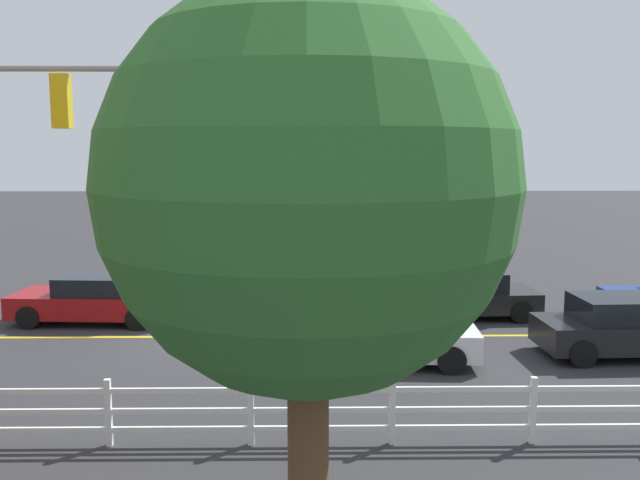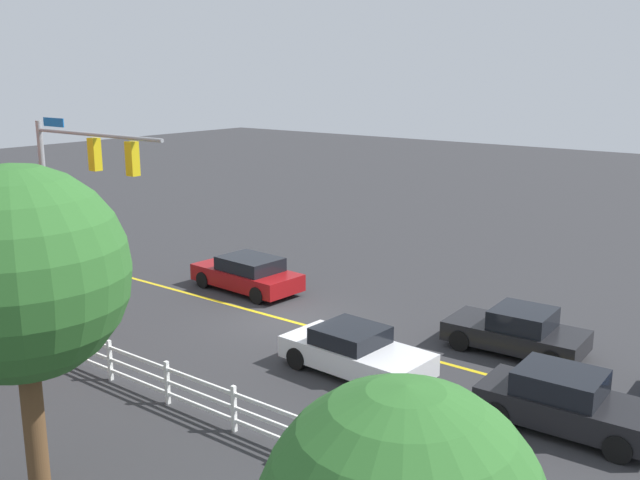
% 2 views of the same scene
% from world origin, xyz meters
% --- Properties ---
extents(ground_plane, '(120.00, 120.00, 0.00)m').
position_xyz_m(ground_plane, '(0.00, 0.00, 0.00)').
color(ground_plane, '#2D2D30').
extents(lane_center_stripe, '(28.00, 0.16, 0.01)m').
position_xyz_m(lane_center_stripe, '(-4.00, 0.00, 0.00)').
color(lane_center_stripe, gold).
rests_on(lane_center_stripe, ground_plane).
extents(car_0, '(4.37, 2.15, 1.31)m').
position_xyz_m(car_0, '(-4.46, 2.14, 0.63)').
color(car_0, silver).
rests_on(car_0, ground_plane).
extents(car_1, '(4.11, 1.99, 1.44)m').
position_xyz_m(car_1, '(-10.26, 1.78, 0.69)').
color(car_1, black).
rests_on(car_1, ground_plane).
extents(car_2, '(4.17, 2.16, 1.37)m').
position_xyz_m(car_2, '(-7.41, -2.13, 0.65)').
color(car_2, black).
rests_on(car_2, ground_plane).
extents(car_4, '(4.56, 2.20, 1.36)m').
position_xyz_m(car_4, '(3.29, -1.67, 0.67)').
color(car_4, maroon).
rests_on(car_4, ground_plane).
extents(white_rail_fence, '(26.10, 0.10, 1.15)m').
position_xyz_m(white_rail_fence, '(-3.00, 6.66, 0.60)').
color(white_rail_fence, white).
rests_on(white_rail_fence, ground_plane).
extents(tree_0, '(4.18, 4.18, 6.66)m').
position_xyz_m(tree_0, '(-2.79, 10.84, 4.54)').
color(tree_0, brown).
rests_on(tree_0, ground_plane).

